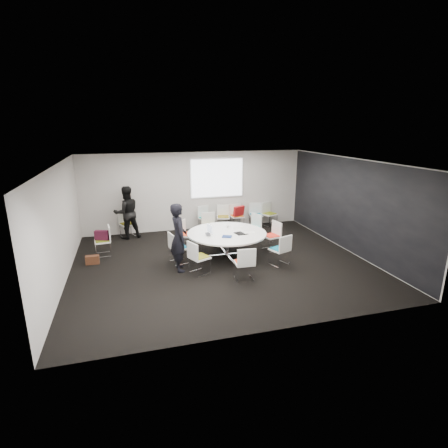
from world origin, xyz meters
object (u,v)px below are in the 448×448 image
object	(u,v)px
person_back	(127,213)
chair_ring_a	(271,241)
chair_ring_h	(280,255)
laptop	(210,234)
chair_ring_f	(199,264)
chair_ring_g	(244,270)
chair_back_d	(256,219)
person_main	(179,237)
chair_back_a	(206,223)
chair_ring_e	(178,253)
chair_person_back	(128,229)
chair_ring_b	(252,232)
brown_bag	(92,260)
maroon_bag	(102,235)
cup	(228,227)
chair_back_c	(237,221)
chair_ring_c	(210,231)
chair_spare_left	(104,246)
conference_table	(227,238)
chair_back_e	(269,218)
chair_ring_d	(187,240)
chair_back_b	(223,222)

from	to	relation	value
person_back	chair_ring_a	bearing A→B (deg)	135.42
chair_ring_h	laptop	distance (m)	2.04
chair_ring_f	laptop	distance (m)	1.15
person_back	chair_ring_g	bearing A→B (deg)	107.95
chair_back_d	person_main	xyz separation A→B (m)	(-3.40, -3.30, 0.63)
chair_back_a	person_main	world-z (taller)	person_main
chair_ring_g	chair_back_a	world-z (taller)	same
chair_ring_e	person_main	xyz separation A→B (m)	(-0.04, -0.50, 0.63)
chair_ring_h	chair_person_back	world-z (taller)	same
chair_ring_e	person_main	size ratio (longest dim) A/B	0.49
chair_back_a	person_back	world-z (taller)	person_back
chair_ring_b	brown_bag	size ratio (longest dim) A/B	2.44
laptop	maroon_bag	xyz separation A→B (m)	(-2.96, 1.14, -0.12)
chair_person_back	laptop	xyz separation A→B (m)	(2.23, -2.81, 0.47)
person_main	cup	world-z (taller)	person_main
chair_back_c	chair_ring_g	bearing A→B (deg)	70.70
chair_back_a	maroon_bag	world-z (taller)	chair_back_a
chair_ring_a	chair_ring_e	world-z (taller)	same
person_main	chair_ring_c	bearing A→B (deg)	-32.91
laptop	person_back	bearing A→B (deg)	45.13
chair_spare_left	chair_person_back	xyz separation A→B (m)	(0.71, 1.67, 0.00)
chair_back_d	person_main	size ratio (longest dim) A/B	0.49
chair_ring_c	cup	distance (m)	1.41
conference_table	chair_ring_a	size ratio (longest dim) A/B	2.59
chair_back_d	chair_back_e	world-z (taller)	same
chair_ring_a	chair_back_d	size ratio (longest dim) A/B	1.00
chair_ring_g	person_main	world-z (taller)	person_main
chair_ring_g	chair_ring_f	bearing A→B (deg)	149.20
chair_ring_a	laptop	size ratio (longest dim) A/B	2.83
chair_ring_a	chair_back_c	distance (m)	2.60
conference_table	chair_ring_d	size ratio (longest dim) A/B	2.59
chair_ring_c	chair_back_d	xyz separation A→B (m)	(2.04, 0.99, 0.00)
chair_spare_left	person_back	world-z (taller)	person_back
chair_ring_d	chair_ring_c	bearing A→B (deg)	169.70
chair_ring_f	chair_ring_g	world-z (taller)	same
cup	person_back	bearing A→B (deg)	143.44
chair_ring_d	cup	distance (m)	1.38
chair_person_back	person_main	distance (m)	3.63
chair_back_a	chair_person_back	world-z (taller)	same
chair_ring_f	chair_ring_g	size ratio (longest dim) A/B	1.00
conference_table	brown_bag	xyz separation A→B (m)	(-3.75, 0.44, -0.43)
chair_ring_c	chair_back_a	xyz separation A→B (m)	(0.12, 1.03, 0.00)
chair_ring_h	chair_spare_left	xyz separation A→B (m)	(-4.68, 2.09, 0.00)
chair_back_c	cup	size ratio (longest dim) A/B	9.78
chair_ring_b	chair_ring_g	xyz separation A→B (m)	(-1.26, -2.85, 0.00)
conference_table	chair_back_b	distance (m)	2.82
chair_ring_e	chair_back_d	xyz separation A→B (m)	(3.36, 2.80, 0.00)
chair_spare_left	laptop	bearing A→B (deg)	-117.62
chair_ring_c	chair_ring_d	bearing A→B (deg)	38.76
chair_back_a	person_back	xyz separation A→B (m)	(-2.76, -0.16, 0.61)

